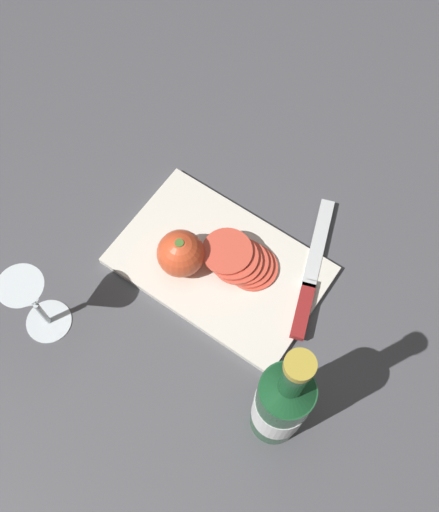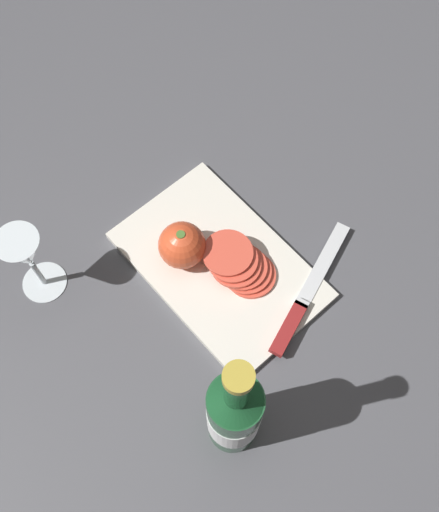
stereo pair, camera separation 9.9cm
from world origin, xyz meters
name	(u,v)px [view 2 (the right image)]	position (x,y,z in m)	size (l,w,h in m)	color
ground_plane	(227,265)	(0.00, 0.00, 0.00)	(3.00, 3.00, 0.00)	#4C4C51
cutting_board	(220,265)	(-0.01, -0.01, 0.01)	(0.35, 0.22, 0.01)	silver
wine_bottle	(234,414)	(0.21, -0.18, 0.12)	(0.08, 0.08, 0.34)	#194C28
wine_glass	(26,255)	(-0.18, -0.26, 0.11)	(0.08, 0.08, 0.16)	silver
whole_tomato	(182,245)	(-0.06, -0.05, 0.05)	(0.08, 0.08, 0.08)	#DB4C28
knife	(297,313)	(0.15, 0.02, 0.02)	(0.11, 0.26, 0.01)	silver
tomato_slice_stack_near	(240,265)	(0.02, 0.01, 0.03)	(0.13, 0.10, 0.04)	#DB4C38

